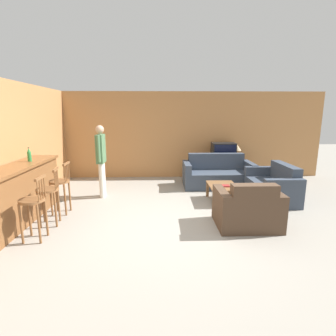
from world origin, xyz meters
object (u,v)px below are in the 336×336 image
Objects in this scene: tv at (223,151)px; book_on_table at (225,186)px; person_by_window at (101,157)px; bottle at (29,155)px; armchair_near at (248,210)px; bar_chair_far at (60,186)px; bar_chair_mid at (49,194)px; couch_far at (218,175)px; table_lamp at (237,148)px; loveseat_right at (273,187)px; coffee_table at (223,188)px; tv_unit at (223,169)px; bar_chair_near at (33,206)px.

tv is 3.38× the size of book_on_table.
bottle is at bearing -140.79° from person_by_window.
person_by_window is (-2.91, 1.77, 0.67)m from armchair_near.
bar_chair_mid is at bearing -90.02° from bar_chair_far.
armchair_near is at bearing -90.83° from couch_far.
bottle is at bearing -152.16° from table_lamp.
table_lamp reaches higher than armchair_near.
tv is at bearing 67.16° from couch_far.
bar_chair_mid and bar_chair_far have the same top height.
loveseat_right is (4.57, 0.71, -0.26)m from bar_chair_far.
table_lamp is (4.82, 2.54, -0.21)m from bottle.
table_lamp reaches higher than book_on_table.
bottle is at bearing -156.37° from couch_far.
loveseat_right is 6.98× the size of book_on_table.
tv is 0.41× the size of person_by_window.
bar_chair_mid reaches higher than book_on_table.
armchair_near is at bearing -11.95° from bar_chair_far.
bottle is 0.16× the size of person_by_window.
bar_chair_mid is at bearing 176.90° from armchair_near.
armchair_near is at bearing -85.19° from book_on_table.
table_lamp is at bearing 27.84° from bottle.
tv reaches higher than coffee_table.
tv_unit is at bearing 29.89° from bottle.
bar_chair_mid is at bearing -162.83° from book_on_table.
couch_far is (3.54, 2.42, -0.26)m from bar_chair_mid.
person_by_window is at bearing 69.40° from bar_chair_mid.
armchair_near is 1.25× the size of coffee_table.
armchair_near is 1.80m from loveseat_right.
book_on_table is at bearing -111.74° from table_lamp.
bar_chair_mid is at bearing -161.18° from coffee_table.
bottle is (-4.08, 0.81, 0.86)m from armchair_near.
bottle is at bearing -173.90° from book_on_table.
bar_chair_far reaches higher than armchair_near.
person_by_window is at bearing 74.62° from bar_chair_near.
tv reaches higher than couch_far.
couch_far is at bearing 23.63° from bottle.
bar_chair_far reaches higher than couch_far.
person_by_window reaches higher than bottle.
couch_far is at bearing 89.17° from armchair_near.
bar_chair_far is 4.01m from couch_far.
person_by_window reaches higher than bar_chair_mid.
bar_chair_mid is 3.56m from book_on_table.
book_on_table is at bearing -169.92° from loveseat_right.
bar_chair_near is at bearing -173.67° from armchair_near.
bottle reaches higher than loveseat_right.
armchair_near is (3.50, -0.19, -0.26)m from bar_chair_mid.
book_on_table is at bearing 94.81° from armchair_near.
book_on_table is (0.02, -0.10, 0.07)m from coffee_table.
couch_far is at bearing -133.37° from table_lamp.
book_on_table is (-1.17, -0.21, 0.09)m from loveseat_right.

